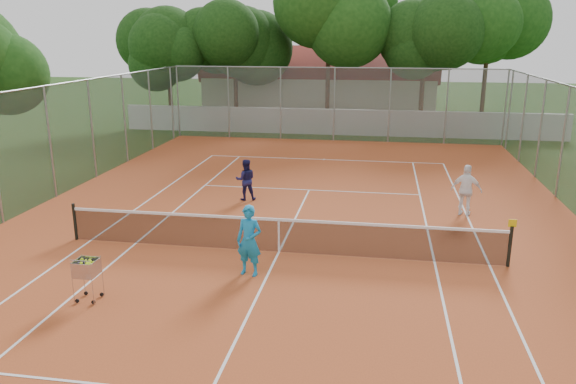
% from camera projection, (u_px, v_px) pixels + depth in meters
% --- Properties ---
extents(ground, '(120.00, 120.00, 0.00)m').
position_uv_depth(ground, '(279.00, 253.00, 15.25)').
color(ground, '#19360E').
rests_on(ground, ground).
extents(court_pad, '(18.00, 34.00, 0.02)m').
position_uv_depth(court_pad, '(279.00, 252.00, 15.24)').
color(court_pad, '#B14C22').
rests_on(court_pad, ground).
extents(court_lines, '(10.98, 23.78, 0.01)m').
position_uv_depth(court_lines, '(279.00, 252.00, 15.24)').
color(court_lines, white).
rests_on(court_lines, court_pad).
extents(tennis_net, '(11.88, 0.10, 0.98)m').
position_uv_depth(tennis_net, '(279.00, 235.00, 15.11)').
color(tennis_net, black).
rests_on(tennis_net, court_pad).
extents(perimeter_fence, '(18.00, 34.00, 4.00)m').
position_uv_depth(perimeter_fence, '(279.00, 182.00, 14.71)').
color(perimeter_fence, slate).
rests_on(perimeter_fence, ground).
extents(boundary_wall, '(26.00, 0.30, 1.50)m').
position_uv_depth(boundary_wall, '(337.00, 122.00, 33.09)').
color(boundary_wall, silver).
rests_on(boundary_wall, ground).
extents(clubhouse, '(16.40, 9.00, 4.40)m').
position_uv_depth(clubhouse, '(321.00, 83.00, 42.51)').
color(clubhouse, beige).
rests_on(clubhouse, ground).
extents(tropical_trees, '(29.00, 19.00, 10.00)m').
position_uv_depth(tropical_trees, '(342.00, 47.00, 34.79)').
color(tropical_trees, black).
rests_on(tropical_trees, ground).
extents(player_near, '(0.71, 0.54, 1.76)m').
position_uv_depth(player_near, '(249.00, 241.00, 13.59)').
color(player_near, '#1685C1').
rests_on(player_near, court_pad).
extents(player_far_left, '(0.84, 0.74, 1.47)m').
position_uv_depth(player_far_left, '(246.00, 180.00, 19.89)').
color(player_far_left, '#19194D').
rests_on(player_far_left, court_pad).
extents(player_far_right, '(1.06, 0.67, 1.68)m').
position_uv_depth(player_far_right, '(466.00, 190.00, 18.15)').
color(player_far_right, white).
rests_on(player_far_right, court_pad).
extents(ball_hopper, '(0.57, 0.57, 1.04)m').
position_uv_depth(ball_hopper, '(88.00, 278.00, 12.35)').
color(ball_hopper, '#B1B0B7').
rests_on(ball_hopper, court_pad).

